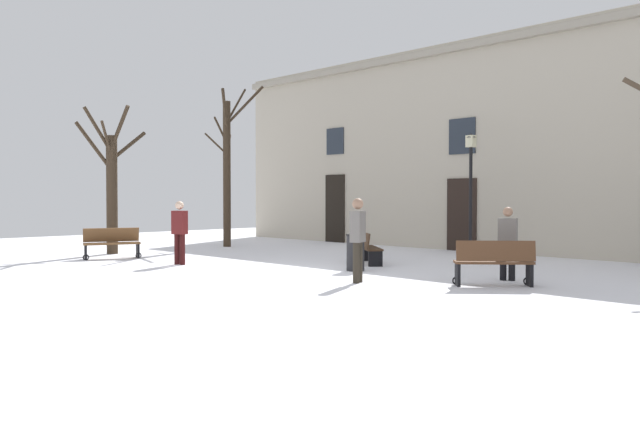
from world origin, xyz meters
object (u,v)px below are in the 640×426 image
object	(u,v)px
bench_facing_shops	(368,247)
person_near_bench	(180,230)
litter_bin	(355,252)
tree_right_of_center	(112,185)
tree_left_of_center	(227,166)
bench_far_corner	(112,243)
person_crossing_plaza	(508,240)
bench_by_litter_bin	(494,262)
person_by_shop_door	(358,236)
streetlamp	(471,181)

from	to	relation	value
bench_facing_shops	person_near_bench	world-z (taller)	person_near_bench
litter_bin	bench_facing_shops	size ratio (longest dim) A/B	0.59
tree_right_of_center	litter_bin	xyz separation A→B (m)	(8.44, 2.01, -1.72)
tree_left_of_center	bench_far_corner	distance (m)	5.76
tree_left_of_center	person_crossing_plaza	xyz separation A→B (m)	(11.77, -1.36, -2.05)
bench_by_litter_bin	tree_left_of_center	bearing A→B (deg)	-53.48
tree_right_of_center	bench_by_litter_bin	world-z (taller)	tree_right_of_center
bench_facing_shops	bench_by_litter_bin	bearing A→B (deg)	-159.51
litter_bin	bench_far_corner	xyz separation A→B (m)	(-7.03, -2.73, -0.00)
bench_far_corner	person_near_bench	bearing A→B (deg)	-58.79
person_crossing_plaza	bench_by_litter_bin	bearing A→B (deg)	84.82
litter_bin	bench_facing_shops	world-z (taller)	litter_bin
tree_left_of_center	bench_far_corner	world-z (taller)	tree_left_of_center
person_by_shop_door	person_near_bench	size ratio (longest dim) A/B	1.05
person_near_bench	bench_far_corner	bearing A→B (deg)	-9.42
person_by_shop_door	bench_far_corner	bearing A→B (deg)	76.41
tree_right_of_center	person_by_shop_door	bearing A→B (deg)	2.64
person_crossing_plaza	person_by_shop_door	world-z (taller)	person_by_shop_door
streetlamp	person_near_bench	distance (m)	8.74
bench_far_corner	person_near_bench	world-z (taller)	person_near_bench
streetlamp	tree_right_of_center	bearing A→B (deg)	-138.00
person_crossing_plaza	bench_far_corner	bearing A→B (deg)	-0.47
tree_left_of_center	bench_by_litter_bin	bearing A→B (deg)	-11.12
bench_by_litter_bin	person_near_bench	size ratio (longest dim) A/B	0.86
tree_left_of_center	bench_facing_shops	size ratio (longest dim) A/B	3.90
litter_bin	tree_right_of_center	bearing A→B (deg)	-166.59
tree_left_of_center	litter_bin	bearing A→B (deg)	-15.69
tree_left_of_center	person_near_bench	world-z (taller)	tree_left_of_center
bench_far_corner	person_by_shop_door	distance (m)	8.60
tree_right_of_center	bench_far_corner	xyz separation A→B (m)	(1.42, -0.71, -1.72)
litter_bin	person_near_bench	world-z (taller)	person_near_bench
bench_by_litter_bin	bench_far_corner	distance (m)	11.11
tree_right_of_center	bench_facing_shops	xyz separation A→B (m)	(7.59, 3.46, -1.73)
bench_far_corner	bench_facing_shops	distance (m)	7.45
streetlamp	person_by_shop_door	world-z (taller)	streetlamp
person_near_bench	streetlamp	bearing A→B (deg)	-136.18
bench_by_litter_bin	person_by_shop_door	size ratio (longest dim) A/B	0.82
bench_by_litter_bin	person_near_bench	world-z (taller)	person_near_bench
tree_left_of_center	person_by_shop_door	world-z (taller)	tree_left_of_center
tree_right_of_center	person_near_bench	bearing A→B (deg)	-3.25
bench_by_litter_bin	bench_facing_shops	xyz separation A→B (m)	(-4.60, 1.48, -0.04)
bench_facing_shops	person_near_bench	size ratio (longest dim) A/B	0.90
bench_far_corner	person_by_shop_door	bearing A→B (deg)	-60.31
person_near_bench	tree_left_of_center	bearing A→B (deg)	-66.90
litter_bin	person_crossing_plaza	distance (m)	3.64
tree_left_of_center	litter_bin	xyz separation A→B (m)	(8.28, -2.33, -2.46)
litter_bin	person_crossing_plaza	bearing A→B (deg)	15.47
bench_far_corner	person_crossing_plaza	distance (m)	11.15
bench_by_litter_bin	bench_facing_shops	size ratio (longest dim) A/B	0.95
bench_by_litter_bin	bench_far_corner	bearing A→B (deg)	-28.35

